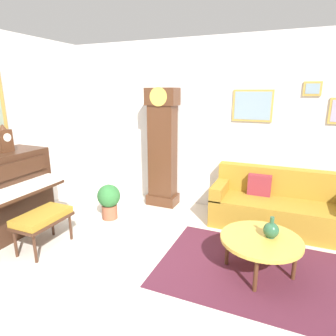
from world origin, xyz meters
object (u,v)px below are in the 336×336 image
object	(u,v)px
mantel_clock	(4,139)
potted_plant	(109,199)
piano_bench	(42,219)
couch	(278,206)
green_jug	(271,230)
coffee_table	(261,240)
grandfather_clock	(163,151)

from	to	relation	value
mantel_clock	potted_plant	xyz separation A→B (m)	(1.03, 0.85, -1.01)
piano_bench	potted_plant	world-z (taller)	potted_plant
couch	green_jug	world-z (taller)	couch
piano_bench	mantel_clock	distance (m)	1.23
couch	potted_plant	bearing A→B (deg)	-162.68
coffee_table	mantel_clock	distance (m)	3.52
coffee_table	mantel_clock	size ratio (longest dim) A/B	2.32
couch	coffee_table	distance (m)	1.30
piano_bench	couch	bearing A→B (deg)	33.99
grandfather_clock	green_jug	xyz separation A→B (m)	(1.90, -1.36, -0.46)
mantel_clock	potted_plant	size ratio (longest dim) A/B	0.68
green_jug	potted_plant	size ratio (longest dim) A/B	0.43
coffee_table	couch	bearing A→B (deg)	84.53
grandfather_clock	couch	size ratio (longest dim) A/B	1.07
couch	green_jug	bearing A→B (deg)	-91.52
piano_bench	green_jug	world-z (taller)	green_jug
piano_bench	grandfather_clock	bearing A→B (deg)	67.98
piano_bench	grandfather_clock	xyz separation A→B (m)	(0.79, 1.97, 0.56)
grandfather_clock	potted_plant	bearing A→B (deg)	-120.64
grandfather_clock	mantel_clock	distance (m)	2.37
mantel_clock	coffee_table	bearing A→B (deg)	5.51
mantel_clock	potted_plant	world-z (taller)	mantel_clock
mantel_clock	piano_bench	bearing A→B (deg)	-16.00
grandfather_clock	couch	bearing A→B (deg)	-3.71
coffee_table	green_jug	bearing A→B (deg)	33.45
green_jug	potted_plant	distance (m)	2.48
potted_plant	coffee_table	bearing A→B (deg)	-12.68
grandfather_clock	couch	xyz separation A→B (m)	(1.93, -0.13, -0.65)
potted_plant	green_jug	bearing A→B (deg)	-10.85
coffee_table	mantel_clock	bearing A→B (deg)	-174.49
piano_bench	grandfather_clock	world-z (taller)	grandfather_clock
couch	coffee_table	world-z (taller)	couch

